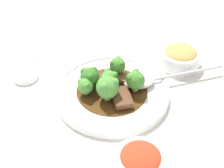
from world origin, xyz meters
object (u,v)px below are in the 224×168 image
(side_bowl_kimchi, at_px, (140,161))
(sauce_dish, at_px, (25,76))
(broccoli_floret_3, at_px, (135,80))
(broccoli_floret_5, at_px, (90,76))
(beef_strip_0, at_px, (128,80))
(broccoli_floret_1, at_px, (109,78))
(main_plate, at_px, (112,92))
(broccoli_floret_2, at_px, (86,86))
(broccoli_floret_4, at_px, (107,87))
(side_bowl_appetizer, at_px, (180,57))
(beef_strip_2, at_px, (100,79))
(beef_strip_1, at_px, (122,98))
(serving_spoon, at_px, (147,80))
(broccoli_floret_0, at_px, (117,65))

(side_bowl_kimchi, distance_m, sauce_dish, 0.36)
(broccoli_floret_3, distance_m, side_bowl_kimchi, 0.19)
(broccoli_floret_3, bearing_deg, broccoli_floret_5, -148.15)
(beef_strip_0, bearing_deg, broccoli_floret_1, -118.88)
(main_plate, distance_m, broccoli_floret_2, 0.07)
(broccoli_floret_4, height_order, broccoli_floret_5, broccoli_floret_4)
(side_bowl_appetizer, bearing_deg, main_plate, -108.08)
(broccoli_floret_1, xyz_separation_m, sauce_dish, (-0.19, -0.08, -0.04))
(main_plate, xyz_separation_m, beef_strip_0, (0.01, 0.04, 0.01))
(beef_strip_2, bearing_deg, beef_strip_0, 36.37)
(broccoli_floret_2, xyz_separation_m, side_bowl_kimchi, (0.19, -0.08, -0.02))
(broccoli_floret_4, relative_size, side_bowl_kimchi, 0.60)
(beef_strip_2, relative_size, side_bowl_appetizer, 0.59)
(beef_strip_0, relative_size, broccoli_floret_5, 1.32)
(beef_strip_0, xyz_separation_m, broccoli_floret_5, (-0.06, -0.07, 0.02))
(main_plate, xyz_separation_m, sauce_dish, (-0.20, -0.08, -0.00))
(side_bowl_kimchi, bearing_deg, main_plate, 142.45)
(side_bowl_appetizer, bearing_deg, beef_strip_2, -118.26)
(beef_strip_1, bearing_deg, sauce_dish, -164.47)
(broccoli_floret_3, bearing_deg, beef_strip_0, 153.80)
(beef_strip_1, height_order, broccoli_floret_1, broccoli_floret_1)
(beef_strip_1, bearing_deg, beef_strip_2, 166.72)
(broccoli_floret_3, distance_m, sauce_dish, 0.27)
(broccoli_floret_5, xyz_separation_m, sauce_dish, (-0.16, -0.06, -0.04))
(main_plate, xyz_separation_m, broccoli_floret_5, (-0.04, -0.02, 0.04))
(broccoli_floret_2, xyz_separation_m, broccoli_floret_4, (0.05, 0.02, 0.01))
(main_plate, bearing_deg, serving_spoon, 54.70)
(beef_strip_2, relative_size, broccoli_floret_0, 1.26)
(beef_strip_0, distance_m, broccoli_floret_4, 0.08)
(beef_strip_0, distance_m, side_bowl_kimchi, 0.22)
(broccoli_floret_1, bearing_deg, broccoli_floret_5, -143.96)
(side_bowl_kimchi, relative_size, sauce_dish, 1.50)
(main_plate, bearing_deg, beef_strip_2, 174.38)
(beef_strip_0, height_order, side_bowl_appetizer, side_bowl_appetizer)
(main_plate, relative_size, broccoli_floret_0, 5.41)
(broccoli_floret_4, height_order, sauce_dish, broccoli_floret_4)
(beef_strip_2, xyz_separation_m, serving_spoon, (0.09, 0.06, 0.00))
(broccoli_floret_4, bearing_deg, beef_strip_1, 28.67)
(serving_spoon, bearing_deg, side_bowl_kimchi, -59.73)
(beef_strip_0, height_order, sauce_dish, beef_strip_0)
(broccoli_floret_4, height_order, serving_spoon, broccoli_floret_4)
(beef_strip_2, xyz_separation_m, broccoli_floret_0, (0.02, 0.04, 0.02))
(beef_strip_2, height_order, broccoli_floret_0, broccoli_floret_0)
(broccoli_floret_2, relative_size, side_bowl_kimchi, 0.42)
(serving_spoon, bearing_deg, side_bowl_appetizer, 83.03)
(broccoli_floret_5, height_order, serving_spoon, broccoli_floret_5)
(broccoli_floret_3, bearing_deg, sauce_dish, -155.69)
(broccoli_floret_5, height_order, side_bowl_appetizer, broccoli_floret_5)
(broccoli_floret_0, height_order, broccoli_floret_4, broccoli_floret_4)
(main_plate, bearing_deg, broccoli_floret_5, -151.47)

